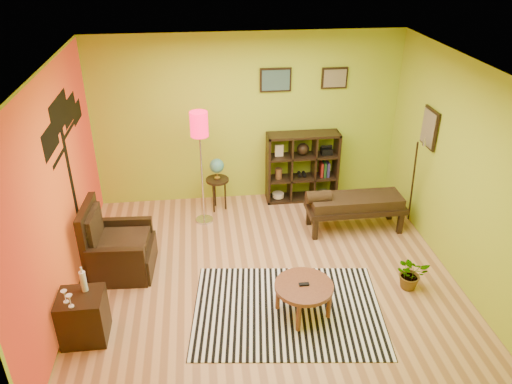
{
  "coord_description": "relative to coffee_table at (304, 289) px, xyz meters",
  "views": [
    {
      "loc": [
        -0.78,
        -5.43,
        4.18
      ],
      "look_at": [
        -0.08,
        0.4,
        1.05
      ],
      "focal_mm": 35.0,
      "sensor_mm": 36.0,
      "label": 1
    }
  ],
  "objects": [
    {
      "name": "ground",
      "position": [
        -0.34,
        0.84,
        -0.37
      ],
      "size": [
        5.0,
        5.0,
        0.0
      ],
      "primitive_type": "plane",
      "color": "tan",
      "rests_on": "ground"
    },
    {
      "name": "cube_shelf",
      "position": [
        0.57,
        2.87,
        0.23
      ],
      "size": [
        1.2,
        0.35,
        1.2
      ],
      "color": "black",
      "rests_on": "ground"
    },
    {
      "name": "floor_lamp",
      "position": [
        -1.13,
        2.32,
        1.11
      ],
      "size": [
        0.28,
        0.28,
        1.83
      ],
      "color": "silver",
      "rests_on": "ground"
    },
    {
      "name": "globe_table",
      "position": [
        -0.88,
        2.68,
        0.32
      ],
      "size": [
        0.37,
        0.37,
        0.91
      ],
      "color": "black",
      "rests_on": "ground"
    },
    {
      "name": "potted_plant",
      "position": [
        1.49,
        0.33,
        -0.2
      ],
      "size": [
        0.43,
        0.48,
        0.35
      ],
      "primitive_type": "imported",
      "rotation": [
        0.0,
        0.0,
        -0.07
      ],
      "color": "#26661E",
      "rests_on": "ground"
    },
    {
      "name": "zebra_rug",
      "position": [
        -0.17,
        0.07,
        -0.37
      ],
      "size": [
        2.48,
        1.94,
        0.01
      ],
      "primitive_type": "cube",
      "rotation": [
        0.0,
        0.0,
        -0.12
      ],
      "color": "white",
      "rests_on": "ground"
    },
    {
      "name": "bench",
      "position": [
        1.14,
        1.81,
        0.07
      ],
      "size": [
        1.53,
        0.55,
        0.7
      ],
      "color": "black",
      "rests_on": "ground"
    },
    {
      "name": "side_cabinet",
      "position": [
        -2.54,
        -0.1,
        -0.07
      ],
      "size": [
        0.5,
        0.45,
        0.91
      ],
      "color": "black",
      "rests_on": "ground"
    },
    {
      "name": "coffee_table",
      "position": [
        0.0,
        0.0,
        0.0
      ],
      "size": [
        0.7,
        0.7,
        0.45
      ],
      "color": "brown",
      "rests_on": "ground"
    },
    {
      "name": "room_shell",
      "position": [
        -0.44,
        0.86,
        1.43
      ],
      "size": [
        5.04,
        4.54,
        2.82
      ],
      "color": "#ABCA2A",
      "rests_on": "ground"
    },
    {
      "name": "armchair",
      "position": [
        -2.33,
        1.16,
        -0.06
      ],
      "size": [
        0.89,
        0.89,
        1.02
      ],
      "color": "black",
      "rests_on": "ground"
    }
  ]
}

